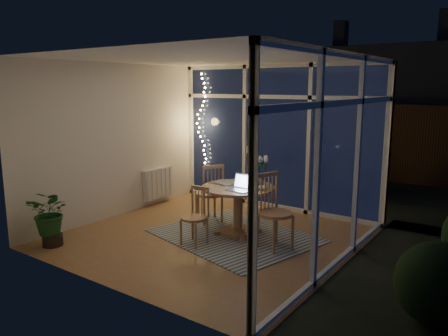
{
  "coord_description": "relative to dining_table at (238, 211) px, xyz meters",
  "views": [
    {
      "loc": [
        3.77,
        -4.96,
        2.22
      ],
      "look_at": [
        0.06,
        0.25,
        1.01
      ],
      "focal_mm": 35.0,
      "sensor_mm": 36.0,
      "label": 1
    }
  ],
  "objects": [
    {
      "name": "wall_back",
      "position": [
        -0.27,
        1.68,
        0.93
      ],
      "size": [
        4.0,
        0.04,
        2.6
      ],
      "primitive_type": "cube",
      "color": "silver",
      "rests_on": "floor"
    },
    {
      "name": "potted_plant",
      "position": [
        -1.87,
        -1.91,
        0.01
      ],
      "size": [
        0.68,
        0.65,
        0.76
      ],
      "primitive_type": "imported",
      "rotation": [
        0.0,
        0.0,
        0.41
      ],
      "color": "#1A4B21",
      "rests_on": "floor"
    },
    {
      "name": "chair_left",
      "position": [
        -0.74,
        0.25,
        0.13
      ],
      "size": [
        0.63,
        0.63,
        1.0
      ],
      "primitive_type": "cube",
      "rotation": [
        0.0,
        0.0,
        -2.11
      ],
      "color": "#936942",
      "rests_on": "floor"
    },
    {
      "name": "bowl",
      "position": [
        0.37,
        0.03,
        0.39
      ],
      "size": [
        0.18,
        0.18,
        0.04
      ],
      "primitive_type": "imported",
      "rotation": [
        0.0,
        0.0,
        -0.24
      ],
      "color": "silver",
      "rests_on": "dining_table"
    },
    {
      "name": "rug",
      "position": [
        0.0,
        -0.1,
        -0.37
      ],
      "size": [
        2.59,
        2.26,
        0.01
      ],
      "primitive_type": "cube",
      "rotation": [
        0.0,
        0.0,
        -0.24
      ],
      "color": "beige",
      "rests_on": "floor"
    },
    {
      "name": "garden_shrubs",
      "position": [
        -1.07,
        3.08,
        0.08
      ],
      "size": [
        0.9,
        0.9,
        0.9
      ],
      "primitive_type": "sphere",
      "color": "black",
      "rests_on": "ground"
    },
    {
      "name": "floor",
      "position": [
        -0.27,
        -0.32,
        -0.37
      ],
      "size": [
        4.0,
        4.0,
        0.0
      ],
      "primitive_type": "plane",
      "color": "olive",
      "rests_on": "ground"
    },
    {
      "name": "chair_right",
      "position": [
        0.75,
        -0.2,
        0.16
      ],
      "size": [
        0.63,
        0.63,
        1.06
      ],
      "primitive_type": "cube",
      "rotation": [
        0.0,
        0.0,
        1.22
      ],
      "color": "#936942",
      "rests_on": "floor"
    },
    {
      "name": "flower_vase",
      "position": [
        0.2,
        0.26,
        0.48
      ],
      "size": [
        0.24,
        0.24,
        0.21
      ],
      "primitive_type": "imported",
      "rotation": [
        0.0,
        0.0,
        -0.24
      ],
      "color": "silver",
      "rests_on": "dining_table"
    },
    {
      "name": "wall_right",
      "position": [
        1.73,
        -0.32,
        0.93
      ],
      "size": [
        0.04,
        4.0,
        2.6
      ],
      "primitive_type": "cube",
      "color": "silver",
      "rests_on": "floor"
    },
    {
      "name": "laptop",
      "position": [
        0.15,
        -0.21,
        0.5
      ],
      "size": [
        0.35,
        0.31,
        0.25
      ],
      "primitive_type": null,
      "rotation": [
        0.0,
        0.0,
        -0.06
      ],
      "color": "silver",
      "rests_on": "dining_table"
    },
    {
      "name": "garden_patio",
      "position": [
        0.23,
        4.68,
        -0.43
      ],
      "size": [
        12.0,
        6.0,
        0.1
      ],
      "primitive_type": "cube",
      "color": "black",
      "rests_on": "ground"
    },
    {
      "name": "radiator",
      "position": [
        -2.21,
        0.58,
        0.03
      ],
      "size": [
        0.1,
        0.7,
        0.58
      ],
      "primitive_type": "cube",
      "color": "silver",
      "rests_on": "wall_left"
    },
    {
      "name": "newspapers",
      "position": [
        -0.27,
        0.1,
        0.38
      ],
      "size": [
        0.42,
        0.36,
        0.02
      ],
      "primitive_type": "cube",
      "rotation": [
        0.0,
        0.0,
        -0.22
      ],
      "color": "#BBBAB2",
      "rests_on": "dining_table"
    },
    {
      "name": "window_wall_back",
      "position": [
        -0.27,
        1.64,
        0.93
      ],
      "size": [
        4.0,
        0.1,
        2.6
      ],
      "primitive_type": "cube",
      "color": "white",
      "rests_on": "floor"
    },
    {
      "name": "window_wall_right",
      "position": [
        1.69,
        -0.32,
        0.93
      ],
      "size": [
        0.1,
        4.0,
        2.6
      ],
      "primitive_type": "cube",
      "color": "white",
      "rests_on": "floor"
    },
    {
      "name": "ceiling",
      "position": [
        -0.27,
        -0.32,
        2.23
      ],
      "size": [
        4.0,
        4.0,
        0.0
      ],
      "primitive_type": "plane",
      "color": "silver",
      "rests_on": "wall_back"
    },
    {
      "name": "garden_fence",
      "position": [
        -0.27,
        5.18,
        0.53
      ],
      "size": [
        11.0,
        0.08,
        1.8
      ],
      "primitive_type": "cube",
      "color": "#3A2215",
      "rests_on": "ground"
    },
    {
      "name": "dining_table",
      "position": [
        0.0,
        0.0,
        0.0
      ],
      "size": [
        1.32,
        1.32,
        0.74
      ],
      "primitive_type": "cylinder",
      "rotation": [
        0.0,
        0.0,
        -0.24
      ],
      "color": "#936942",
      "rests_on": "floor"
    },
    {
      "name": "chair_front",
      "position": [
        -0.25,
        -0.74,
        0.05
      ],
      "size": [
        0.4,
        0.4,
        0.84
      ],
      "primitive_type": "cube",
      "rotation": [
        0.0,
        0.0,
        0.02
      ],
      "color": "#936942",
      "rests_on": "floor"
    },
    {
      "name": "neighbour_roof",
      "position": [
        0.03,
        8.18,
        1.83
      ],
      "size": [
        7.0,
        3.0,
        2.2
      ],
      "primitive_type": "cube",
      "color": "#363A41",
      "rests_on": "ground"
    },
    {
      "name": "fairy_lights",
      "position": [
        -1.92,
        1.56,
        1.15
      ],
      "size": [
        0.24,
        0.1,
        1.85
      ],
      "primitive_type": null,
      "color": "#FFC266",
      "rests_on": "window_wall_back"
    },
    {
      "name": "wall_front",
      "position": [
        -0.27,
        -2.32,
        0.93
      ],
      "size": [
        4.0,
        0.04,
        2.6
      ],
      "primitive_type": "cube",
      "color": "silver",
      "rests_on": "floor"
    },
    {
      "name": "phone",
      "position": [
        0.04,
        -0.09,
        0.38
      ],
      "size": [
        0.12,
        0.1,
        0.01
      ],
      "primitive_type": "cube",
      "rotation": [
        0.0,
        0.0,
        -0.43
      ],
      "color": "black",
      "rests_on": "dining_table"
    },
    {
      "name": "wall_left",
      "position": [
        -2.27,
        -0.32,
        0.93
      ],
      "size": [
        0.04,
        4.0,
        2.6
      ],
      "primitive_type": "cube",
      "color": "silver",
      "rests_on": "floor"
    }
  ]
}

